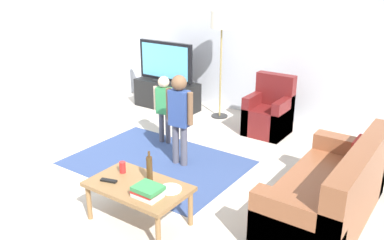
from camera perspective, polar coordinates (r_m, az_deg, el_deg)
The scene contains 16 objects.
ground at distance 4.92m, azimuth -4.06°, elevation -9.14°, with size 7.80×7.80×0.00m, color beige.
wall_back at distance 6.95m, azimuth 11.65°, elevation 11.12°, with size 6.00×0.12×2.70m, color silver.
area_rug at distance 5.48m, azimuth -4.87°, elevation -5.84°, with size 2.20×1.60×0.01m, color #33477A.
tv_stand at distance 7.48m, azimuth -3.46°, elevation 3.45°, with size 1.20×0.44×0.50m.
tv at distance 7.31m, azimuth -3.67°, elevation 7.94°, with size 1.10×0.28×0.71m.
couch at distance 4.40m, azimuth 18.93°, elevation -9.78°, with size 0.80×1.80×0.86m.
armchair at distance 6.43m, azimuth 10.62°, elevation 0.76°, with size 0.60×0.60×0.90m.
floor_lamp at distance 6.76m, azimuth 4.12°, elevation 12.90°, with size 0.36×0.36×1.78m.
child_near_tv at distance 5.88m, azimuth -3.86°, elevation 2.29°, with size 0.33×0.16×0.99m.
child_center at distance 5.16m, azimuth -1.75°, elevation 1.09°, with size 0.40×0.19×1.19m.
coffee_table at distance 4.14m, azimuth -7.41°, elevation -9.41°, with size 1.00×0.60×0.42m.
book_stack at distance 3.88m, azimuth -6.19°, elevation -9.75°, with size 0.27×0.22×0.11m.
bottle at distance 4.10m, azimuth -5.88°, elevation -6.70°, with size 0.06×0.06×0.32m.
tv_remote at distance 4.22m, azimuth -11.41°, elevation -8.19°, with size 0.17×0.05×0.02m, color black.
soda_can at distance 4.34m, azimuth -9.55°, elevation -6.44°, with size 0.07×0.07×0.12m, color red.
plate at distance 4.00m, azimuth -3.01°, elevation -9.49°, with size 0.22×0.22×0.02m.
Camera 1 is at (2.73, -3.30, 2.42)m, focal length 38.71 mm.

